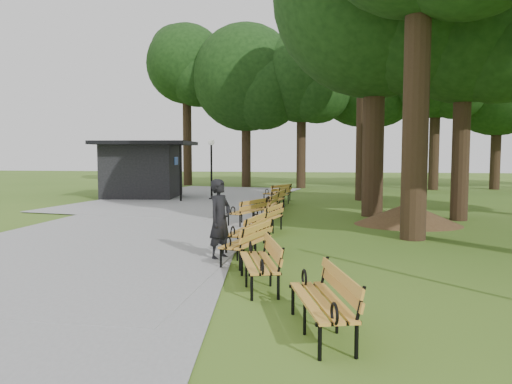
# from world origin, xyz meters

# --- Properties ---
(ground) EXTENTS (100.00, 100.00, 0.00)m
(ground) POSITION_xyz_m (0.00, 0.00, 0.00)
(ground) COLOR #3A5D1A
(ground) RESTS_ON ground
(path) EXTENTS (12.00, 38.00, 0.06)m
(path) POSITION_xyz_m (-4.00, 3.00, 0.03)
(path) COLOR gray
(path) RESTS_ON ground
(person) EXTENTS (0.68, 0.79, 1.82)m
(person) POSITION_xyz_m (-0.38, -0.54, 0.91)
(person) COLOR black
(person) RESTS_ON ground
(kiosk) EXTENTS (5.12, 4.54, 3.01)m
(kiosk) POSITION_xyz_m (-7.63, 13.84, 1.50)
(kiosk) COLOR black
(kiosk) RESTS_ON ground
(lamp_post) EXTENTS (0.32, 0.32, 3.10)m
(lamp_post) POSITION_xyz_m (-3.70, 13.17, 2.23)
(lamp_post) COLOR black
(lamp_post) RESTS_ON ground
(dirt_mound) EXTENTS (2.96, 2.96, 0.74)m
(dirt_mound) POSITION_xyz_m (4.76, 5.55, 0.37)
(dirt_mound) COLOR #47301C
(dirt_mound) RESTS_ON ground
(bench_0) EXTENTS (1.09, 2.00, 0.88)m
(bench_0) POSITION_xyz_m (1.89, -4.90, 0.44)
(bench_0) COLOR gold
(bench_0) RESTS_ON ground
(bench_1) EXTENTS (1.11, 2.00, 0.88)m
(bench_1) POSITION_xyz_m (0.77, -2.71, 0.44)
(bench_1) COLOR gold
(bench_1) RESTS_ON ground
(bench_2) EXTENTS (1.11, 2.00, 0.88)m
(bench_2) POSITION_xyz_m (0.24, -0.71, 0.44)
(bench_2) COLOR gold
(bench_2) RESTS_ON ground
(bench_3) EXTENTS (0.97, 1.98, 0.88)m
(bench_3) POSITION_xyz_m (0.01, 0.76, 0.44)
(bench_3) COLOR gold
(bench_3) RESTS_ON ground
(bench_4) EXTENTS (1.03, 1.99, 0.88)m
(bench_4) POSITION_xyz_m (0.24, 3.21, 0.44)
(bench_4) COLOR gold
(bench_4) RESTS_ON ground
(bench_5) EXTENTS (1.31, 2.00, 0.88)m
(bench_5) POSITION_xyz_m (-0.59, 4.90, 0.44)
(bench_5) COLOR gold
(bench_5) RESTS_ON ground
(bench_6) EXTENTS (0.77, 1.94, 0.88)m
(bench_6) POSITION_xyz_m (-0.13, 6.90, 0.44)
(bench_6) COLOR gold
(bench_6) RESTS_ON ground
(bench_7) EXTENTS (0.90, 1.97, 0.88)m
(bench_7) POSITION_xyz_m (-0.07, 8.96, 0.44)
(bench_7) COLOR gold
(bench_7) RESTS_ON ground
(bench_8) EXTENTS (1.03, 1.99, 0.88)m
(bench_8) POSITION_xyz_m (-0.08, 11.02, 0.44)
(bench_8) COLOR gold
(bench_8) RESTS_ON ground
(bench_9) EXTENTS (1.47, 1.98, 0.88)m
(bench_9) POSITION_xyz_m (-0.29, 12.74, 0.44)
(bench_9) COLOR gold
(bench_9) RESTS_ON ground
(lawn_tree_1) EXTENTS (5.70, 5.70, 9.85)m
(lawn_tree_1) POSITION_xyz_m (6.75, 6.93, 6.95)
(lawn_tree_1) COLOR black
(lawn_tree_1) RESTS_ON ground
(lawn_tree_4) EXTENTS (6.14, 6.14, 12.88)m
(lawn_tree_4) POSITION_xyz_m (3.94, 14.07, 9.70)
(lawn_tree_4) COLOR black
(lawn_tree_4) RESTS_ON ground
(tree_backdrop) EXTENTS (37.41, 9.74, 16.40)m
(tree_backdrop) POSITION_xyz_m (6.97, 23.03, 8.20)
(tree_backdrop) COLOR black
(tree_backdrop) RESTS_ON ground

